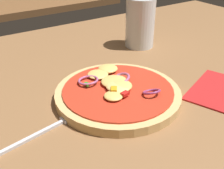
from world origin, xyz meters
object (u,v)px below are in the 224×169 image
beer_glass (140,26)px  napkin (221,91)px  fork (50,128)px  pizza (117,92)px

beer_glass → napkin: beer_glass is taller
napkin → beer_glass: bearing=86.5°
beer_glass → napkin: bearing=-93.5°
fork → napkin: bearing=-13.3°
napkin → fork: bearing=166.7°
beer_glass → fork: bearing=-149.2°
pizza → beer_glass: (0.20, 0.19, 0.04)m
fork → beer_glass: bearing=30.8°
fork → napkin: 0.34m
beer_glass → napkin: (-0.02, -0.28, -0.05)m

